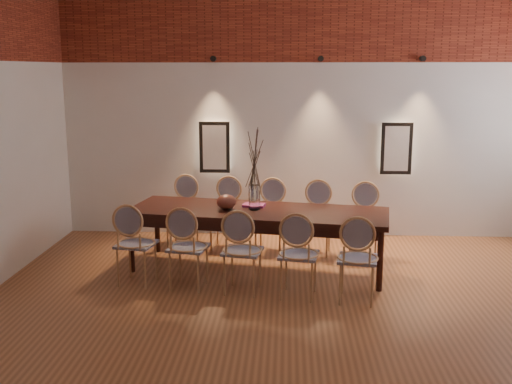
{
  "coord_description": "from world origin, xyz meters",
  "views": [
    {
      "loc": [
        -0.25,
        -5.12,
        2.41
      ],
      "look_at": [
        -0.6,
        1.48,
        1.05
      ],
      "focal_mm": 42.0,
      "sensor_mm": 36.0,
      "label": 1
    }
  ],
  "objects_px": {
    "chair_near_b": "(188,247)",
    "chair_far_d": "(316,219)",
    "chair_near_a": "(136,244)",
    "chair_near_e": "(358,258)",
    "chair_near_c": "(242,251)",
    "chair_far_c": "(270,217)",
    "chair_near_d": "(299,255)",
    "chair_far_e": "(364,222)",
    "chair_far_a": "(182,212)",
    "bowl": "(226,202)",
    "chair_far_b": "(225,215)",
    "book": "(254,205)",
    "vase": "(254,197)",
    "dining_table": "(258,240)"
  },
  "relations": [
    {
      "from": "chair_near_b",
      "to": "chair_far_d",
      "type": "bearing_deg",
      "value": 51.47
    },
    {
      "from": "chair_near_a",
      "to": "chair_near_e",
      "type": "xyz_separation_m",
      "value": [
        2.44,
        -0.41,
        0.0
      ]
    },
    {
      "from": "chair_near_e",
      "to": "chair_near_c",
      "type": "bearing_deg",
      "value": -180.0
    },
    {
      "from": "chair_near_a",
      "to": "chair_near_c",
      "type": "xyz_separation_m",
      "value": [
        1.22,
        -0.2,
        0.0
      ]
    },
    {
      "from": "chair_far_d",
      "to": "chair_far_c",
      "type": "bearing_deg",
      "value": 0.0
    },
    {
      "from": "chair_near_d",
      "to": "chair_far_d",
      "type": "distance_m",
      "value": 1.56
    },
    {
      "from": "chair_far_c",
      "to": "chair_far_e",
      "type": "height_order",
      "value": "same"
    },
    {
      "from": "chair_far_a",
      "to": "bowl",
      "type": "height_order",
      "value": "chair_far_a"
    },
    {
      "from": "chair_near_b",
      "to": "chair_far_a",
      "type": "relative_size",
      "value": 1.0
    },
    {
      "from": "chair_far_b",
      "to": "bowl",
      "type": "height_order",
      "value": "chair_far_b"
    },
    {
      "from": "chair_near_b",
      "to": "chair_near_c",
      "type": "height_order",
      "value": "same"
    },
    {
      "from": "bowl",
      "to": "chair_far_a",
      "type": "bearing_deg",
      "value": 126.71
    },
    {
      "from": "chair_near_b",
      "to": "chair_far_b",
      "type": "height_order",
      "value": "same"
    },
    {
      "from": "chair_near_b",
      "to": "bowl",
      "type": "xyz_separation_m",
      "value": [
        0.36,
        0.68,
        0.37
      ]
    },
    {
      "from": "chair_near_c",
      "to": "chair_near_d",
      "type": "relative_size",
      "value": 1.0
    },
    {
      "from": "chair_far_a",
      "to": "chair_far_d",
      "type": "relative_size",
      "value": 1.0
    },
    {
      "from": "chair_near_b",
      "to": "book",
      "type": "bearing_deg",
      "value": 60.2
    },
    {
      "from": "chair_near_b",
      "to": "chair_far_c",
      "type": "bearing_deg",
      "value": 68.29
    },
    {
      "from": "chair_near_d",
      "to": "chair_far_e",
      "type": "bearing_deg",
      "value": 68.29
    },
    {
      "from": "chair_far_b",
      "to": "chair_far_c",
      "type": "height_order",
      "value": "same"
    },
    {
      "from": "chair_near_a",
      "to": "chair_near_e",
      "type": "relative_size",
      "value": 1.0
    },
    {
      "from": "vase",
      "to": "book",
      "type": "bearing_deg",
      "value": 94.51
    },
    {
      "from": "chair_near_e",
      "to": "chair_far_d",
      "type": "relative_size",
      "value": 1.0
    },
    {
      "from": "chair_near_c",
      "to": "chair_near_d",
      "type": "distance_m",
      "value": 0.62
    },
    {
      "from": "book",
      "to": "chair_far_a",
      "type": "bearing_deg",
      "value": 142.41
    },
    {
      "from": "vase",
      "to": "bowl",
      "type": "height_order",
      "value": "vase"
    },
    {
      "from": "chair_near_b",
      "to": "chair_far_c",
      "type": "height_order",
      "value": "same"
    },
    {
      "from": "chair_far_a",
      "to": "book",
      "type": "relative_size",
      "value": 3.62
    },
    {
      "from": "dining_table",
      "to": "chair_far_e",
      "type": "bearing_deg",
      "value": 32.12
    },
    {
      "from": "chair_far_c",
      "to": "book",
      "type": "relative_size",
      "value": 3.62
    },
    {
      "from": "chair_near_e",
      "to": "vase",
      "type": "xyz_separation_m",
      "value": [
        -1.13,
        0.98,
        0.43
      ]
    },
    {
      "from": "chair_near_e",
      "to": "chair_far_a",
      "type": "distance_m",
      "value": 2.92
    },
    {
      "from": "chair_far_a",
      "to": "vase",
      "type": "relative_size",
      "value": 3.13
    },
    {
      "from": "chair_near_d",
      "to": "chair_near_e",
      "type": "bearing_deg",
      "value": -0.0
    },
    {
      "from": "chair_far_d",
      "to": "chair_far_b",
      "type": "bearing_deg",
      "value": 0.0
    },
    {
      "from": "chair_near_c",
      "to": "chair_far_c",
      "type": "relative_size",
      "value": 1.0
    },
    {
      "from": "dining_table",
      "to": "chair_near_d",
      "type": "xyz_separation_m",
      "value": [
        0.48,
        -0.87,
        0.09
      ]
    },
    {
      "from": "chair_near_b",
      "to": "chair_far_a",
      "type": "distance_m",
      "value": 1.67
    },
    {
      "from": "chair_near_b",
      "to": "chair_near_c",
      "type": "relative_size",
      "value": 1.0
    },
    {
      "from": "chair_near_a",
      "to": "chair_near_d",
      "type": "distance_m",
      "value": 1.86
    },
    {
      "from": "dining_table",
      "to": "chair_near_e",
      "type": "height_order",
      "value": "chair_near_e"
    },
    {
      "from": "chair_near_c",
      "to": "chair_near_d",
      "type": "bearing_deg",
      "value": 0.0
    },
    {
      "from": "chair_far_a",
      "to": "chair_far_c",
      "type": "height_order",
      "value": "same"
    },
    {
      "from": "dining_table",
      "to": "bowl",
      "type": "distance_m",
      "value": 0.6
    },
    {
      "from": "chair_far_e",
      "to": "book",
      "type": "relative_size",
      "value": 3.62
    },
    {
      "from": "chair_far_d",
      "to": "bowl",
      "type": "xyz_separation_m",
      "value": [
        -1.12,
        -0.65,
        0.37
      ]
    },
    {
      "from": "dining_table",
      "to": "chair_near_a",
      "type": "relative_size",
      "value": 3.29
    },
    {
      "from": "chair_near_a",
      "to": "chair_far_c",
      "type": "xyz_separation_m",
      "value": [
        1.48,
        1.33,
        0.0
      ]
    },
    {
      "from": "chair_near_d",
      "to": "bowl",
      "type": "distance_m",
      "value": 1.29
    },
    {
      "from": "chair_near_b",
      "to": "chair_far_a",
      "type": "bearing_deg",
      "value": 111.71
    }
  ]
}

